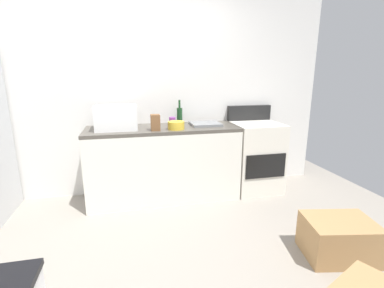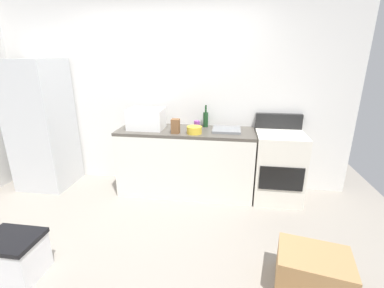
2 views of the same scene
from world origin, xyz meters
name	(u,v)px [view 2 (image 2 of 2)]	position (x,y,z in m)	size (l,w,h in m)	color
ground_plane	(137,245)	(0.00, 0.00, 0.00)	(6.00, 6.00, 0.00)	gray
wall_back	(169,95)	(0.00, 1.55, 1.30)	(5.00, 0.10, 2.60)	silver
kitchen_counter	(186,161)	(0.30, 1.20, 0.45)	(1.80, 0.60, 0.90)	silver
refrigerator	(42,125)	(-1.75, 1.15, 0.90)	(0.68, 0.66, 1.79)	silver
stove_oven	(278,165)	(1.52, 1.21, 0.47)	(0.60, 0.61, 1.10)	silver
microwave	(146,119)	(-0.23, 1.19, 1.04)	(0.46, 0.34, 0.27)	white
sink_basin	(227,130)	(0.84, 1.22, 0.92)	(0.36, 0.32, 0.03)	slate
wine_bottle	(206,119)	(0.54, 1.40, 1.01)	(0.07, 0.07, 0.30)	#193F1E
coffee_mug	(197,125)	(0.44, 1.31, 0.95)	(0.08, 0.08, 0.10)	purple
knife_block	(176,126)	(0.20, 1.03, 0.99)	(0.10, 0.10, 0.18)	brown
mixing_bowl	(194,130)	(0.44, 1.05, 0.95)	(0.19, 0.19, 0.09)	gold
cardboard_box_large	(313,272)	(1.59, -0.30, 0.17)	(0.56, 0.42, 0.33)	#A37A4C
storage_bin	(14,256)	(-0.90, -0.52, 0.19)	(0.46, 0.36, 0.38)	silver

